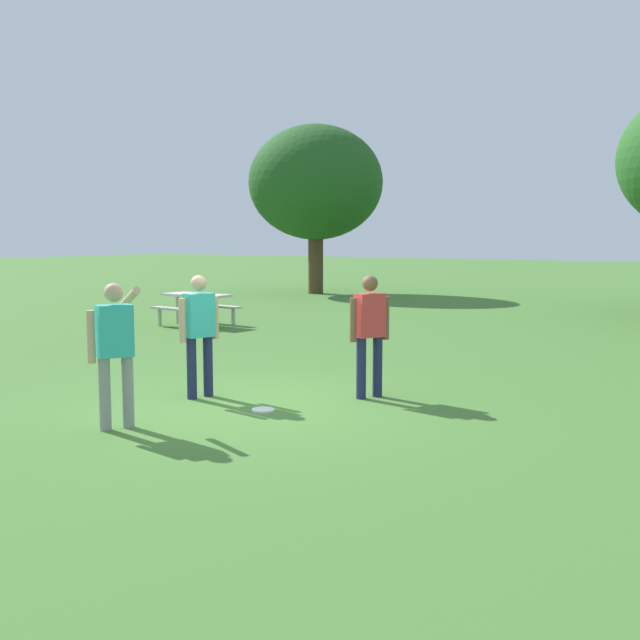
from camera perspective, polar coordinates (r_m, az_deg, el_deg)
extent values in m
plane|color=#447530|center=(9.97, -5.42, -6.26)|extent=(120.00, 120.00, 0.00)
cylinder|color=#1E234C|center=(10.37, 4.28, -3.46)|extent=(0.13, 0.13, 0.82)
cylinder|color=#1E234C|center=(10.23, 3.07, -3.59)|extent=(0.13, 0.13, 0.82)
cube|color=#D83838|center=(10.20, 3.71, 0.35)|extent=(0.37, 0.44, 0.58)
sphere|color=brown|center=(10.17, 3.73, 2.74)|extent=(0.21, 0.21, 0.21)
cylinder|color=brown|center=(10.35, 4.91, 0.15)|extent=(0.09, 0.09, 0.58)
cylinder|color=brown|center=(10.07, 2.47, -0.01)|extent=(0.09, 0.09, 0.58)
cylinder|color=gray|center=(8.89, -15.67, -5.31)|extent=(0.13, 0.13, 0.82)
cylinder|color=gray|center=(8.96, -14.05, -5.18)|extent=(0.13, 0.13, 0.82)
cube|color=#33B2AD|center=(8.81, -14.98, -0.78)|extent=(0.37, 0.44, 0.58)
sphere|color=tan|center=(8.77, -15.06, 1.97)|extent=(0.21, 0.21, 0.21)
cylinder|color=tan|center=(8.76, -16.62, -1.21)|extent=(0.09, 0.09, 0.58)
cylinder|color=tan|center=(9.11, -13.90, 1.62)|extent=(0.55, 0.35, 0.28)
cylinder|color=#1E234C|center=(10.48, -8.30, -3.40)|extent=(0.13, 0.13, 0.82)
cylinder|color=#1E234C|center=(10.34, -9.49, -3.56)|extent=(0.13, 0.13, 0.82)
cube|color=#33B2AD|center=(10.31, -8.96, 0.35)|extent=(0.31, 0.42, 0.58)
sphere|color=tan|center=(10.28, -9.00, 2.71)|extent=(0.21, 0.21, 0.21)
cylinder|color=tan|center=(10.47, -7.77, 0.18)|extent=(0.09, 0.09, 0.58)
cylinder|color=tan|center=(10.18, -10.17, -0.03)|extent=(0.09, 0.09, 0.58)
cylinder|color=white|center=(9.60, -4.23, -6.67)|extent=(0.29, 0.29, 0.03)
cube|color=beige|center=(18.67, -9.17, 1.83)|extent=(1.77, 0.94, 0.06)
cube|color=#B6B2A8|center=(18.32, -10.50, 0.78)|extent=(1.72, 0.44, 0.05)
cube|color=#B6B2A8|center=(19.09, -7.86, 1.05)|extent=(1.72, 0.44, 0.05)
cylinder|color=#B6B2A8|center=(19.20, -10.47, 0.78)|extent=(0.11, 0.11, 0.71)
cylinder|color=#B6B2A8|center=(18.85, -11.80, 0.20)|extent=(0.09, 0.09, 0.41)
cylinder|color=#B6B2A8|center=(19.60, -9.18, 0.48)|extent=(0.09, 0.09, 0.41)
cylinder|color=#B6B2A8|center=(18.22, -7.75, 0.53)|extent=(0.11, 0.11, 0.71)
cylinder|color=#B6B2A8|center=(17.85, -9.10, -0.08)|extent=(0.09, 0.09, 0.41)
cylinder|color=#B6B2A8|center=(18.64, -6.45, 0.22)|extent=(0.09, 0.09, 0.41)
cylinder|color=#4C3823|center=(28.75, -0.32, 4.71)|extent=(0.56, 0.56, 2.75)
ellipsoid|color=#21511E|center=(28.81, -0.32, 10.16)|extent=(4.96, 4.96, 4.22)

